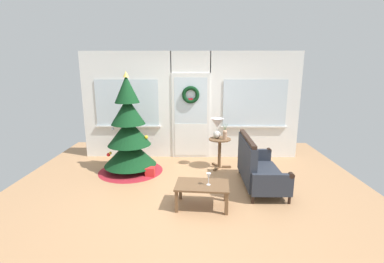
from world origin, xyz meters
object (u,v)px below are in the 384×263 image
object	(u,v)px
gift_box	(150,172)
wine_glass	(209,176)
side_table	(220,147)
flower_vase	(225,134)
coffee_table	(202,187)
table_lamp	(217,125)
settee_sofa	(257,167)
christmas_tree	(129,137)

from	to	relation	value
gift_box	wine_glass	bearing A→B (deg)	-48.10
side_table	flower_vase	xyz separation A→B (m)	(0.10, -0.06, 0.31)
coffee_table	gift_box	world-z (taller)	coffee_table
table_lamp	wine_glass	distance (m)	1.88
wine_glass	settee_sofa	bearing A→B (deg)	40.61
flower_vase	wine_glass	world-z (taller)	flower_vase
settee_sofa	table_lamp	distance (m)	1.35
flower_vase	table_lamp	bearing A→B (deg)	147.99
gift_box	coffee_table	bearing A→B (deg)	-50.14
christmas_tree	coffee_table	world-z (taller)	christmas_tree
christmas_tree	table_lamp	size ratio (longest dim) A/B	4.79
settee_sofa	flower_vase	xyz separation A→B (m)	(-0.50, 0.92, 0.41)
side_table	coffee_table	xyz separation A→B (m)	(-0.42, -1.75, -0.15)
settee_sofa	gift_box	xyz separation A→B (m)	(-2.06, 0.47, -0.28)
coffee_table	side_table	bearing A→B (deg)	76.51
side_table	table_lamp	xyz separation A→B (m)	(-0.06, 0.04, 0.48)
flower_vase	coffee_table	world-z (taller)	flower_vase
christmas_tree	flower_vase	bearing A→B (deg)	4.69
settee_sofa	flower_vase	bearing A→B (deg)	118.53
christmas_tree	gift_box	size ratio (longest dim) A/B	11.33
flower_vase	gift_box	bearing A→B (deg)	-163.81
coffee_table	wine_glass	size ratio (longest dim) A/B	4.52
flower_vase	gift_box	size ratio (longest dim) A/B	1.88
table_lamp	coffee_table	distance (m)	1.93
coffee_table	gift_box	distance (m)	1.63
gift_box	table_lamp	bearing A→B (deg)	21.56
flower_vase	side_table	bearing A→B (deg)	149.04
table_lamp	flower_vase	size ratio (longest dim) A/B	1.26
table_lamp	wine_glass	world-z (taller)	table_lamp
flower_vase	gift_box	xyz separation A→B (m)	(-1.56, -0.45, -0.69)
flower_vase	coffee_table	xyz separation A→B (m)	(-0.52, -1.69, -0.46)
settee_sofa	christmas_tree	bearing A→B (deg)	163.29
side_table	wine_glass	bearing A→B (deg)	-100.31
christmas_tree	wine_glass	bearing A→B (deg)	-44.12
table_lamp	coffee_table	bearing A→B (deg)	-101.37
coffee_table	gift_box	xyz separation A→B (m)	(-1.04, 1.24, -0.23)
settee_sofa	coffee_table	world-z (taller)	settee_sofa
christmas_tree	wine_glass	world-z (taller)	christmas_tree
settee_sofa	table_lamp	bearing A→B (deg)	122.90
side_table	flower_vase	world-z (taller)	flower_vase
side_table	flower_vase	distance (m)	0.33
side_table	coffee_table	size ratio (longest dim) A/B	0.76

